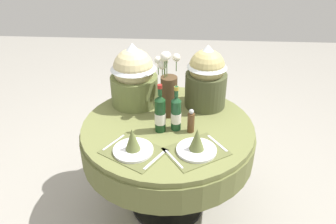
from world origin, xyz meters
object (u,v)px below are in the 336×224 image
at_px(place_setting_right, 197,145).
at_px(flower_vase, 168,87).
at_px(wine_bottle_left, 176,113).
at_px(pepper_mill, 191,122).
at_px(place_setting_left, 133,145).
at_px(wine_bottle_centre, 160,114).
at_px(gift_tub_back_right, 206,74).
at_px(gift_tub_back_left, 134,73).
at_px(dining_table, 168,141).

xyz_separation_m(place_setting_right, flower_vase, (-0.19, 0.43, 0.16)).
distance_m(place_setting_right, wine_bottle_left, 0.28).
xyz_separation_m(flower_vase, pepper_mill, (0.16, -0.21, -0.13)).
xyz_separation_m(place_setting_left, flower_vase, (0.18, 0.45, 0.16)).
bearing_deg(wine_bottle_centre, gift_tub_back_right, 50.41).
distance_m(place_setting_left, gift_tub_back_left, 0.63).
relative_size(place_setting_right, flower_vase, 0.91).
xyz_separation_m(flower_vase, gift_tub_back_right, (0.26, 0.15, 0.04)).
bearing_deg(flower_vase, gift_tub_back_right, 29.31).
bearing_deg(place_setting_left, dining_table, 59.32).
bearing_deg(wine_bottle_left, pepper_mill, -14.03).
height_order(wine_bottle_centre, gift_tub_back_right, gift_tub_back_right).
distance_m(wine_bottle_left, pepper_mill, 0.11).
relative_size(place_setting_left, wine_bottle_left, 1.38).
bearing_deg(wine_bottle_centre, dining_table, 59.85).
bearing_deg(wine_bottle_left, dining_table, 138.84).
height_order(place_setting_left, pepper_mill, pepper_mill).
bearing_deg(place_setting_left, place_setting_right, 3.88).
height_order(flower_vase, gift_tub_back_right, flower_vase).
bearing_deg(wine_bottle_centre, gift_tub_back_left, 121.22).
xyz_separation_m(gift_tub_back_left, gift_tub_back_right, (0.52, -0.00, 0.00)).
xyz_separation_m(place_setting_right, pepper_mill, (-0.04, 0.21, 0.03)).
distance_m(place_setting_right, gift_tub_back_left, 0.76).
bearing_deg(flower_vase, place_setting_right, -65.62).
height_order(place_setting_left, flower_vase, flower_vase).
bearing_deg(wine_bottle_left, place_setting_left, -132.61).
relative_size(wine_bottle_left, gift_tub_back_right, 0.67).
bearing_deg(place_setting_right, dining_table, 123.38).
xyz_separation_m(place_setting_left, wine_bottle_left, (0.24, 0.26, 0.07)).
bearing_deg(place_setting_left, wine_bottle_centre, 59.15).
bearing_deg(gift_tub_back_left, place_setting_left, -82.66).
xyz_separation_m(wine_bottle_left, gift_tub_back_right, (0.20, 0.34, 0.13)).
bearing_deg(gift_tub_back_left, dining_table, -47.54).
bearing_deg(pepper_mill, flower_vase, 126.46).
distance_m(wine_bottle_left, gift_tub_back_right, 0.41).
distance_m(wine_bottle_centre, pepper_mill, 0.20).
bearing_deg(place_setting_left, flower_vase, 68.24).
bearing_deg(wine_bottle_left, flower_vase, 107.85).
distance_m(wine_bottle_centre, gift_tub_back_left, 0.44).
bearing_deg(dining_table, wine_bottle_centre, -120.15).
height_order(place_setting_left, place_setting_right, same).
xyz_separation_m(place_setting_left, gift_tub_back_left, (-0.08, 0.60, 0.19)).
height_order(place_setting_left, gift_tub_back_left, gift_tub_back_left).
bearing_deg(place_setting_right, place_setting_left, -176.12).
height_order(pepper_mill, gift_tub_back_left, gift_tub_back_left).
xyz_separation_m(dining_table, wine_bottle_left, (0.06, -0.05, 0.26)).
relative_size(flower_vase, gift_tub_back_right, 1.01).
distance_m(wine_bottle_centre, gift_tub_back_right, 0.48).
bearing_deg(flower_vase, wine_bottle_centre, -100.22).
distance_m(dining_table, flower_vase, 0.37).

